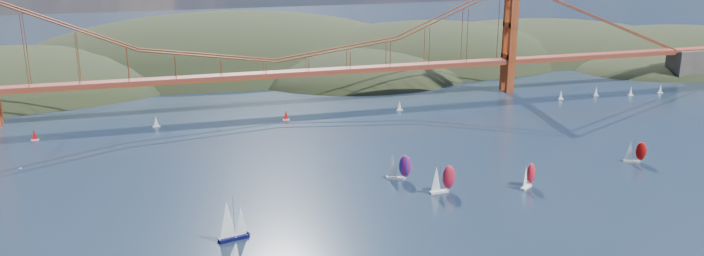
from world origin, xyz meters
The scene contains 16 objects.
headlands centered at (44.95, 278.29, -12.46)m, with size 725.00×225.00×96.00m.
bridge centered at (-1.75, 180.00, 32.23)m, with size 552.00×12.00×55.00m.
sloop_navy centered at (-36.99, 41.48, 5.64)m, with size 8.59×5.69×12.77m.
racer_0 centered at (31.16, 57.76, 4.72)m, with size 8.80×3.81×9.99m.
racer_1 centered at (59.66, 54.11, 4.17)m, with size 7.62×6.47×8.82m.
racer_2 centered at (109.34, 65.72, 4.11)m, with size 7.76×5.37×8.69m.
racer_rwb centered at (21.96, 73.09, 4.58)m, with size 8.62×6.25×9.68m.
distant_boat_2 centered at (-101.63, 154.11, 2.41)m, with size 3.00×2.00×4.70m.
distant_boat_3 centered at (-55.04, 160.68, 2.41)m, with size 3.00×2.00×4.70m.
distant_boat_4 centered at (136.27, 155.15, 2.41)m, with size 3.00×2.00×4.70m.
distant_boat_5 centered at (157.60, 157.19, 2.41)m, with size 3.00×2.00×4.70m.
distant_boat_6 centered at (174.26, 152.23, 2.41)m, with size 3.00×2.00×4.70m.
distant_boat_7 centered at (192.44, 152.91, 2.41)m, with size 3.00×2.00×4.70m.
distant_boat_8 centered at (53.04, 157.33, 2.41)m, with size 3.00×2.00×4.70m.
distant_boat_9 centered at (-0.33, 155.45, 2.41)m, with size 3.00×2.00×4.70m.
gull centered at (-84.48, 31.42, 28.70)m, with size 0.90×0.25×0.17m.
Camera 1 is at (-53.00, -129.96, 80.98)m, focal length 35.00 mm.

